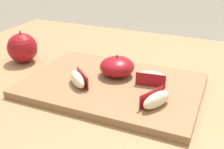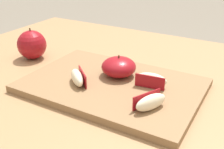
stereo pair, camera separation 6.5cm
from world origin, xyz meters
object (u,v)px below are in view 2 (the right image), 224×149
Objects in this scene: cutting_board at (112,85)px; apple_half_skin_up at (119,67)px; whole_apple_red_delicious at (32,45)px; apple_wedge_near_knife at (151,80)px; apple_wedge_front at (150,102)px; apple_wedge_middle at (78,78)px.

apple_half_skin_up reaches higher than cutting_board.
cutting_board is 4.37× the size of whole_apple_red_delicious.
apple_wedge_near_knife is 0.80× the size of whole_apple_red_delicious.
apple_wedge_front is (0.13, -0.10, -0.01)m from apple_half_skin_up.
whole_apple_red_delicious is (-0.31, 0.05, 0.03)m from cutting_board.
cutting_board is 5.49× the size of apple_wedge_near_knife.
whole_apple_red_delicious reaches higher than cutting_board.
apple_half_skin_up is 1.14× the size of apple_wedge_near_knife.
apple_wedge_front is 0.44m from whole_apple_red_delicious.
apple_wedge_middle is 0.17m from apple_wedge_near_knife.
apple_wedge_front and apple_wedge_middle have the same top height.
apple_wedge_front is (0.12, -0.06, 0.02)m from cutting_board.
apple_wedge_near_knife is (-0.04, 0.09, 0.00)m from apple_wedge_front.
apple_wedge_middle is at bearing -21.84° from whole_apple_red_delicious.
whole_apple_red_delicious is at bearing 178.36° from apple_half_skin_up.
cutting_board is at bearing -84.44° from apple_half_skin_up.
whole_apple_red_delicious is (-0.24, 0.10, 0.01)m from apple_wedge_middle.
whole_apple_red_delicious is (-0.43, 0.11, 0.01)m from apple_wedge_front.
apple_half_skin_up is at bearing -1.64° from whole_apple_red_delicious.
apple_wedge_near_knife is at bearing 17.44° from cutting_board.
whole_apple_red_delicious is at bearing 176.90° from apple_wedge_near_knife.
apple_half_skin_up is (-0.00, 0.04, 0.03)m from cutting_board.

